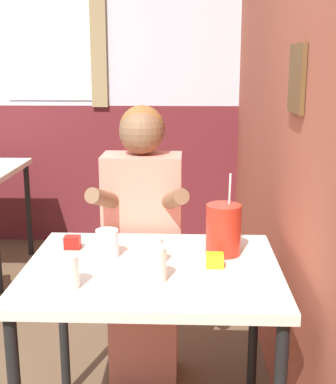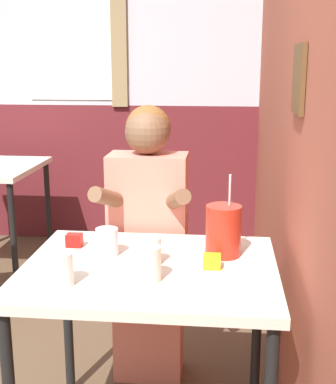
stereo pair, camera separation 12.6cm
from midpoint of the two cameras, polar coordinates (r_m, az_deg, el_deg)
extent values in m
cube|color=#9E4C38|center=(2.82, 13.48, 11.69)|extent=(0.06, 4.70, 2.70)
cube|color=brown|center=(1.94, 15.64, 11.54)|extent=(0.02, 0.23, 0.24)
cube|color=maroon|center=(4.38, -7.17, 2.01)|extent=(5.62, 0.06, 1.10)
cube|color=white|center=(4.29, -9.60, 15.14)|extent=(0.65, 0.01, 0.82)
cube|color=#937F56|center=(4.19, -4.37, 15.32)|extent=(0.12, 0.02, 0.92)
cube|color=beige|center=(1.89, -0.05, -8.37)|extent=(0.89, 0.71, 0.04)
cylinder|color=black|center=(2.40, -9.14, -13.25)|extent=(0.04, 0.04, 0.70)
cylinder|color=black|center=(2.33, 11.03, -14.12)|extent=(0.04, 0.04, 0.70)
cylinder|color=black|center=(3.53, -15.19, -4.60)|extent=(0.04, 0.04, 0.70)
cylinder|color=black|center=(4.15, -11.82, -1.66)|extent=(0.04, 0.04, 0.70)
cube|color=#EA7F6B|center=(2.55, -0.57, -14.24)|extent=(0.31, 0.20, 0.47)
cube|color=#EA7F6B|center=(2.35, -0.60, -2.91)|extent=(0.34, 0.20, 0.58)
sphere|color=brown|center=(2.30, -0.55, 6.85)|extent=(0.20, 0.20, 0.20)
sphere|color=brown|center=(2.27, -0.62, 6.42)|extent=(0.19, 0.19, 0.19)
cylinder|color=brown|center=(2.21, -4.53, -0.67)|extent=(0.14, 0.27, 0.15)
cylinder|color=brown|center=(2.17, 2.54, -0.86)|extent=(0.14, 0.27, 0.15)
cylinder|color=#B22819|center=(1.97, 7.76, -4.13)|extent=(0.13, 0.13, 0.19)
cylinder|color=white|center=(1.93, 8.47, -0.07)|extent=(0.01, 0.04, 0.14)
cylinder|color=silver|center=(1.88, 0.19, -6.28)|extent=(0.07, 0.07, 0.10)
cylinder|color=silver|center=(1.73, -9.28, -8.13)|extent=(0.08, 0.08, 0.11)
cylinder|color=silver|center=(1.74, -0.01, -7.65)|extent=(0.08, 0.08, 0.11)
cylinder|color=silver|center=(1.97, -4.71, -5.34)|extent=(0.08, 0.08, 0.10)
cube|color=#B7140F|center=(2.08, -8.25, -5.14)|extent=(0.06, 0.04, 0.05)
cube|color=yellow|center=(1.86, 6.66, -7.39)|extent=(0.06, 0.04, 0.05)
camera|label=1|loc=(0.06, -88.14, 0.45)|focal=50.00mm
camera|label=2|loc=(0.06, 91.86, -0.45)|focal=50.00mm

